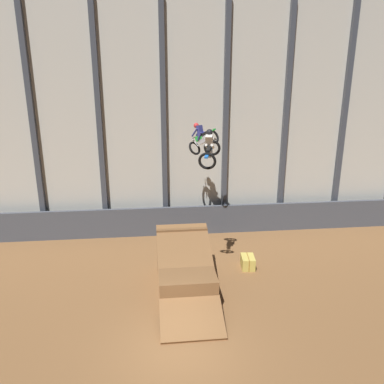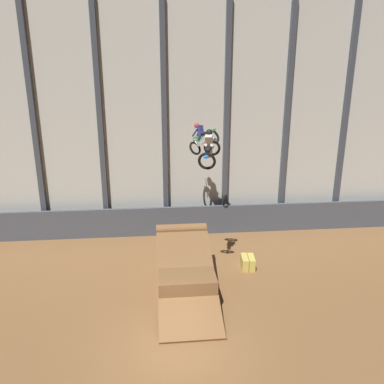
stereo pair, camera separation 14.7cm
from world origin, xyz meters
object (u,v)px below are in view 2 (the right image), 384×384
at_px(dirt_ramp, 184,270).
at_px(rider_bike_right_air, 202,138).
at_px(hay_bale_trackside, 248,262).
at_px(rider_bike_left_air, 209,149).

bearing_deg(dirt_ramp, rider_bike_right_air, 73.23).
distance_m(rider_bike_right_air, hay_bale_trackside, 6.40).
xyz_separation_m(dirt_ramp, hay_bale_trackside, (3.10, 1.39, -0.49)).
height_order(dirt_ramp, rider_bike_right_air, rider_bike_right_air).
bearing_deg(hay_bale_trackside, rider_bike_left_air, -164.81).
bearing_deg(rider_bike_right_air, dirt_ramp, -147.70).
xyz_separation_m(dirt_ramp, rider_bike_right_air, (1.26, 4.17, 4.96)).
bearing_deg(rider_bike_left_air, dirt_ramp, -125.85).
xyz_separation_m(dirt_ramp, rider_bike_left_air, (1.12, 0.85, 5.02)).
height_order(rider_bike_right_air, hay_bale_trackside, rider_bike_right_air).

